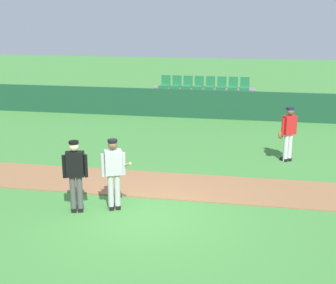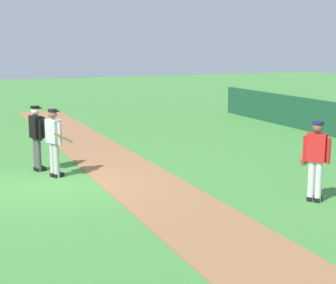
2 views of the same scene
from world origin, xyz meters
name	(u,v)px [view 2 (image 2 of 2)]	position (x,y,z in m)	size (l,w,h in m)	color
ground_plane	(52,186)	(0.00, 0.00, 0.00)	(80.00, 80.00, 0.00)	#42843A
infield_dirt_path	(133,176)	(0.00, 2.08, 0.01)	(28.00, 2.01, 0.03)	#936642
batter_grey_jersey	(54,140)	(-0.79, 0.26, 0.97)	(0.75, 0.70, 1.76)	#B2B2B2
umpire_home_plate	(37,134)	(-1.64, -0.03, 1.00)	(0.57, 0.39, 1.76)	#4C4C4C
runner_red_jersey	(315,158)	(3.52, 4.97, 0.96)	(0.61, 0.46, 1.76)	silver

